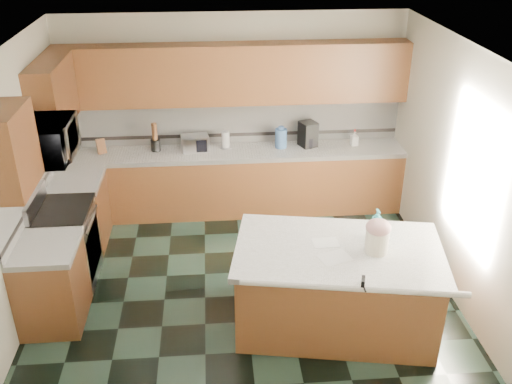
{
  "coord_description": "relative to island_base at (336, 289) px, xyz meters",
  "views": [
    {
      "loc": [
        -0.3,
        -5.15,
        3.95
      ],
      "look_at": [
        0.15,
        0.35,
        1.12
      ],
      "focal_mm": 40.0,
      "sensor_mm": 36.0,
      "label": 1
    }
  ],
  "objects": [
    {
      "name": "soap_bottle_island",
      "position": [
        0.4,
        0.17,
        0.65
      ],
      "size": [
        0.13,
        0.13,
        0.32
      ],
      "primitive_type": "imported",
      "rotation": [
        0.0,
        0.0,
        0.06
      ],
      "color": "teal",
      "rests_on": "island_top"
    },
    {
      "name": "paper_sheet_a",
      "position": [
        -0.08,
        -0.15,
        0.49
      ],
      "size": [
        0.35,
        0.3,
        0.0
      ],
      "primitive_type": "cube",
      "rotation": [
        0.0,
        0.0,
        0.32
      ],
      "color": "white",
      "rests_on": "island_top"
    },
    {
      "name": "floor",
      "position": [
        -0.89,
        0.54,
        -0.43
      ],
      "size": [
        4.6,
        4.6,
        0.0
      ],
      "primitive_type": "plane",
      "color": "black",
      "rests_on": "ground"
    },
    {
      "name": "utensil_bundle",
      "position": [
        -1.96,
        2.62,
        0.76
      ],
      "size": [
        0.07,
        0.07,
        0.23
      ],
      "primitive_type": "cylinder",
      "color": "#472814",
      "rests_on": "utensil_crock"
    },
    {
      "name": "paper_towel_base",
      "position": [
        -1.01,
        2.64,
        0.5
      ],
      "size": [
        0.16,
        0.16,
        0.01
      ],
      "primitive_type": "cylinder",
      "color": "#B7B7BC",
      "rests_on": "back_countertop"
    },
    {
      "name": "left_upper_cab_rear",
      "position": [
        -3.03,
        1.96,
        1.51
      ],
      "size": [
        0.33,
        1.09,
        0.78
      ],
      "primitive_type": "cube",
      "color": "black",
      "rests_on": "wall_left"
    },
    {
      "name": "treat_jar_knob_end_r",
      "position": [
        0.38,
        -0.08,
        0.81
      ],
      "size": [
        0.04,
        0.04,
        0.04
      ],
      "primitive_type": "sphere",
      "color": "tan",
      "rests_on": "treat_jar_lid"
    },
    {
      "name": "water_jug",
      "position": [
        -0.26,
        2.6,
        0.62
      ],
      "size": [
        0.16,
        0.16,
        0.27
      ],
      "primitive_type": "cylinder",
      "color": "#436DAA",
      "rests_on": "back_countertop"
    },
    {
      "name": "left_counter_front",
      "position": [
        -2.89,
        0.3,
        0.46
      ],
      "size": [
        0.64,
        0.72,
        0.06
      ],
      "primitive_type": "cube",
      "color": "white",
      "rests_on": "left_base_cab_front"
    },
    {
      "name": "treat_jar_lid",
      "position": [
        0.34,
        -0.08,
        0.76
      ],
      "size": [
        0.24,
        0.24,
        0.15
      ],
      "primitive_type": "ellipsoid",
      "color": "#C68F90",
      "rests_on": "treat_jar"
    },
    {
      "name": "island_bullnose",
      "position": [
        0.0,
        -0.6,
        0.46
      ],
      "size": [
        2.0,
        0.42,
        0.06
      ],
      "primitive_type": "cylinder",
      "rotation": [
        0.0,
        1.57,
        -0.18
      ],
      "color": "white",
      "rests_on": "island_base"
    },
    {
      "name": "treat_jar_knob_end_l",
      "position": [
        0.3,
        -0.08,
        0.81
      ],
      "size": [
        0.04,
        0.04,
        0.04
      ],
      "primitive_type": "sphere",
      "color": "tan",
      "rests_on": "treat_jar_lid"
    },
    {
      "name": "toaster_oven_door",
      "position": [
        -1.43,
        2.47,
        0.59
      ],
      "size": [
        0.32,
        0.01,
        0.17
      ],
      "primitive_type": "cube",
      "color": "black",
      "rests_on": "toaster_oven"
    },
    {
      "name": "microwave",
      "position": [
        -2.89,
        1.04,
        1.3
      ],
      "size": [
        0.5,
        0.73,
        0.41
      ],
      "primitive_type": "imported",
      "rotation": [
        0.0,
        0.0,
        1.57
      ],
      "color": "#B7B7BC",
      "rests_on": "wall_left"
    },
    {
      "name": "knife_block",
      "position": [
        -2.68,
        2.59,
        0.59
      ],
      "size": [
        0.16,
        0.18,
        0.22
      ],
      "primitive_type": "cube",
      "rotation": [
        -0.31,
        0.0,
        0.38
      ],
      "color": "#472814",
      "rests_on": "back_countertop"
    },
    {
      "name": "treat_jar",
      "position": [
        0.34,
        -0.08,
        0.61
      ],
      "size": [
        0.24,
        0.24,
        0.23
      ],
      "primitive_type": "cylinder",
      "rotation": [
        0.0,
        0.0,
        -0.06
      ],
      "color": "silver",
      "rests_on": "island_top"
    },
    {
      "name": "left_base_cab_rear",
      "position": [
        -2.89,
        1.83,
        0.0
      ],
      "size": [
        0.6,
        0.82,
        0.86
      ],
      "primitive_type": "cube",
      "color": "black",
      "rests_on": "ground"
    },
    {
      "name": "range_backguard",
      "position": [
        -3.15,
        1.04,
        0.59
      ],
      "size": [
        0.06,
        0.76,
        0.18
      ],
      "primitive_type": "cube",
      "color": "#B7B7BC",
      "rests_on": "range_body"
    },
    {
      "name": "paper_towel",
      "position": [
        -1.01,
        2.64,
        0.61
      ],
      "size": [
        0.11,
        0.11,
        0.24
      ],
      "primitive_type": "cylinder",
      "color": "white",
      "rests_on": "back_countertop"
    },
    {
      "name": "range_handle",
      "position": [
        -2.57,
        1.04,
        0.35
      ],
      "size": [
        0.02,
        0.66,
        0.02
      ],
      "primitive_type": "cylinder",
      "rotation": [
        1.57,
        0.0,
        0.0
      ],
      "color": "#B7B7BC",
      "rests_on": "range_body"
    },
    {
      "name": "utensil_crock",
      "position": [
        -1.96,
        2.62,
        0.57
      ],
      "size": [
        0.13,
        0.13,
        0.16
      ],
      "primitive_type": "cylinder",
      "color": "black",
      "rests_on": "back_countertop"
    },
    {
      "name": "wall_back",
      "position": [
        -0.89,
        2.86,
        0.92
      ],
      "size": [
        4.6,
        0.04,
        2.7
      ],
      "primitive_type": "cube",
      "color": "beige",
      "rests_on": "ground"
    },
    {
      "name": "left_backsplash",
      "position": [
        -3.18,
        1.09,
        0.81
      ],
      "size": [
        0.02,
        2.3,
        0.63
      ],
      "primitive_type": "cube",
      "color": "silver",
      "rests_on": "wall_left"
    },
    {
      "name": "wall_right",
      "position": [
        1.43,
        0.54,
        0.92
      ],
      "size": [
        0.04,
        4.6,
        2.7
      ],
      "primitive_type": "cube",
      "color": "beige",
      "rests_on": "ground"
    },
    {
      "name": "left_counter_rear",
      "position": [
        -2.89,
        1.83,
        0.46
      ],
      "size": [
        0.64,
        0.82,
        0.06
      ],
      "primitive_type": "cube",
      "color": "white",
      "rests_on": "left_base_cab_rear"
    },
    {
      "name": "clamp_body",
      "position": [
        0.09,
        -0.58,
        0.5
      ],
      "size": [
        0.06,
        0.11,
        0.1
      ],
      "primitive_type": "cube",
      "rotation": [
        0.0,
        0.0,
        -0.3
      ],
      "color": "black",
      "rests_on": "island_top"
    },
    {
      "name": "coffee_maker",
      "position": [
        0.12,
        2.62,
        0.66
      ],
      "size": [
        0.27,
        0.29,
        0.35
      ],
      "primitive_type": "cube",
      "rotation": [
        0.0,
        0.0,
        0.39
      ],
      "color": "black",
      "rests_on": "back_countertop"
    },
    {
      "name": "ceiling",
      "position": [
        -0.89,
        0.54,
        2.27
      ],
      "size": [
        4.6,
        4.6,
        0.0
      ],
      "primitive_type": "plane",
      "color": "white",
      "rests_on": "ground"
    },
    {
      "name": "back_backsplash",
      "position": [
        -0.89,
        2.83,
        0.81
      ],
      "size": [
        4.6,
        0.02,
        0.63
      ],
      "primitive_type": "cube",
      "color": "silver",
      "rests_on": "back_countertop"
    },
    {
      "name": "left_base_cab_front",
      "position": [
        -2.89,
        0.3,
        0.0
      ],
      "size": [
        0.6,
        0.72,
        0.86
      ],
      "primitive_type": "cube",
      "color": "black",
      "rests_on": "ground"
    },
    {
      "name": "wall_front",
      "position": [
        -0.89,
        -1.78,
        0.92
      ],
      "size": [
        4.6,
        0.04,
        2.7
      ],
      "primitive_type": "cube",
      "color": "beige",
      "rests_on": "ground"
    },
    {
      "name": "back_accent_band",
      "position": [
        -0.89,
        2.82,
        0.61
      ],
      "size": [
        4.6,
        0.01,
        0.05
      ],
      "primitive_type": "cube",
      "color": "black",
      "rests_on": "back_countertop"
    },
    {
      "name": "range_cooktop",
      "position": [
        -2.89,
        1.04,
        0.47
      ],
      "size": [
        0.62,
        0.78,
        0.04
      ],
      "primitive_type": "cube",
      "color": "black",
      "rests_on": "range_body"
    },
    {
      "name": "paper_sheet_b",
      "position": [
        -0.11,
        0.12,
        0.49
      ],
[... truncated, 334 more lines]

